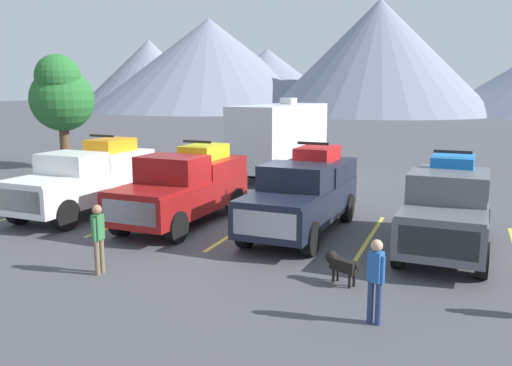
# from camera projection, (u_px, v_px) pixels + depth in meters

# --- Properties ---
(ground_plane) EXTENTS (240.00, 240.00, 0.00)m
(ground_plane) POSITION_uv_depth(u_px,v_px,m) (241.00, 229.00, 16.18)
(ground_plane) COLOR #47474C
(pickup_truck_a) EXTENTS (2.30, 5.64, 2.60)m
(pickup_truck_a) POSITION_uv_depth(u_px,v_px,m) (88.00, 178.00, 18.11)
(pickup_truck_a) COLOR white
(pickup_truck_a) RESTS_ON ground
(pickup_truck_b) EXTENTS (2.31, 5.52, 2.53)m
(pickup_truck_b) POSITION_uv_depth(u_px,v_px,m) (185.00, 186.00, 16.77)
(pickup_truck_b) COLOR maroon
(pickup_truck_b) RESTS_ON ground
(pickup_truck_c) EXTENTS (2.26, 5.74, 2.59)m
(pickup_truck_c) POSITION_uv_depth(u_px,v_px,m) (304.00, 192.00, 15.73)
(pickup_truck_c) COLOR black
(pickup_truck_c) RESTS_ON ground
(pickup_truck_d) EXTENTS (2.26, 5.29, 2.55)m
(pickup_truck_d) POSITION_uv_depth(u_px,v_px,m) (448.00, 206.00, 13.98)
(pickup_truck_d) COLOR #595B60
(pickup_truck_d) RESTS_ON ground
(lot_stripe_a) EXTENTS (0.12, 5.50, 0.01)m
(lot_stripe_a) POSITION_uv_depth(u_px,v_px,m) (48.00, 207.00, 19.15)
(lot_stripe_a) COLOR gold
(lot_stripe_a) RESTS_ON ground
(lot_stripe_b) EXTENTS (0.12, 5.50, 0.01)m
(lot_stripe_b) POSITION_uv_depth(u_px,v_px,m) (139.00, 216.00, 17.80)
(lot_stripe_b) COLOR gold
(lot_stripe_b) RESTS_ON ground
(lot_stripe_c) EXTENTS (0.12, 5.50, 0.01)m
(lot_stripe_c) POSITION_uv_depth(u_px,v_px,m) (244.00, 227.00, 16.45)
(lot_stripe_c) COLOR gold
(lot_stripe_c) RESTS_ON ground
(lot_stripe_d) EXTENTS (0.12, 5.50, 0.01)m
(lot_stripe_d) POSITION_uv_depth(u_px,v_px,m) (369.00, 239.00, 15.09)
(lot_stripe_d) COLOR gold
(lot_stripe_d) RESTS_ON ground
(camper_trailer_a) EXTENTS (3.04, 7.66, 3.71)m
(camper_trailer_a) POSITION_uv_depth(u_px,v_px,m) (280.00, 136.00, 25.14)
(camper_trailer_a) COLOR silver
(camper_trailer_a) RESTS_ON ground
(person_a) EXTENTS (0.33, 0.25, 1.58)m
(person_a) POSITION_uv_depth(u_px,v_px,m) (376.00, 276.00, 9.58)
(person_a) COLOR navy
(person_a) RESTS_ON ground
(person_c) EXTENTS (0.22, 0.36, 1.63)m
(person_c) POSITION_uv_depth(u_px,v_px,m) (98.00, 234.00, 12.16)
(person_c) COLOR #726047
(person_c) RESTS_ON ground
(dog) EXTENTS (0.85, 0.56, 0.68)m
(dog) POSITION_uv_depth(u_px,v_px,m) (340.00, 263.00, 11.67)
(dog) COLOR black
(dog) RESTS_ON ground
(tree_a) EXTENTS (3.25, 3.25, 5.87)m
(tree_a) POSITION_uv_depth(u_px,v_px,m) (61.00, 94.00, 27.40)
(tree_a) COLOR brown
(tree_a) RESTS_ON ground
(mountain_ridge) EXTENTS (150.08, 50.12, 17.66)m
(mountain_ridge) POSITION_uv_depth(u_px,v_px,m) (446.00, 66.00, 84.40)
(mountain_ridge) COLOR gray
(mountain_ridge) RESTS_ON ground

